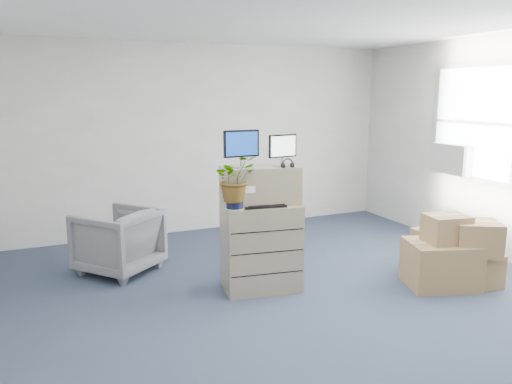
% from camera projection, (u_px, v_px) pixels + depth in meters
% --- Properties ---
extents(ground, '(7.00, 7.00, 0.00)m').
position_uv_depth(ground, '(321.00, 321.00, 4.63)').
color(ground, '#293249').
rests_on(ground, ground).
extents(wall_back, '(6.00, 0.02, 2.80)m').
position_uv_depth(wall_back, '(204.00, 139.00, 7.52)').
color(wall_back, '#B4B2AB').
rests_on(wall_back, ground).
extents(ac_unit, '(0.24, 0.60, 0.40)m').
position_uv_depth(ac_unit, '(453.00, 159.00, 6.78)').
color(ac_unit, beige).
rests_on(ac_unit, wall_right).
extents(filing_cabinet_lower, '(0.86, 0.59, 0.93)m').
position_uv_depth(filing_cabinet_lower, '(261.00, 247.00, 5.31)').
color(filing_cabinet_lower, gray).
rests_on(filing_cabinet_lower, ground).
extents(filing_cabinet_upper, '(0.84, 0.50, 0.40)m').
position_uv_depth(filing_cabinet_upper, '(260.00, 185.00, 5.22)').
color(filing_cabinet_upper, gray).
rests_on(filing_cabinet_upper, filing_cabinet_lower).
extents(monitor_left, '(0.39, 0.16, 0.38)m').
position_uv_depth(monitor_left, '(241.00, 147.00, 5.08)').
color(monitor_left, '#99999E').
rests_on(monitor_left, filing_cabinet_upper).
extents(monitor_right, '(0.33, 0.15, 0.33)m').
position_uv_depth(monitor_right, '(283.00, 148.00, 5.18)').
color(monitor_right, '#99999E').
rests_on(monitor_right, filing_cabinet_upper).
extents(headphones, '(0.12, 0.03, 0.12)m').
position_uv_depth(headphones, '(288.00, 164.00, 5.11)').
color(headphones, black).
rests_on(headphones, filing_cabinet_upper).
extents(keyboard, '(0.46, 0.25, 0.02)m').
position_uv_depth(keyboard, '(264.00, 206.00, 5.12)').
color(keyboard, black).
rests_on(keyboard, filing_cabinet_lower).
extents(mouse, '(0.10, 0.08, 0.03)m').
position_uv_depth(mouse, '(293.00, 203.00, 5.22)').
color(mouse, silver).
rests_on(mouse, filing_cabinet_lower).
extents(water_bottle, '(0.07, 0.07, 0.24)m').
position_uv_depth(water_bottle, '(267.00, 193.00, 5.24)').
color(water_bottle, '#96989E').
rests_on(water_bottle, filing_cabinet_lower).
extents(phone_dock, '(0.05, 0.05, 0.11)m').
position_uv_depth(phone_dock, '(255.00, 201.00, 5.23)').
color(phone_dock, silver).
rests_on(phone_dock, filing_cabinet_lower).
extents(external_drive, '(0.24, 0.22, 0.06)m').
position_uv_depth(external_drive, '(290.00, 197.00, 5.43)').
color(external_drive, black).
rests_on(external_drive, filing_cabinet_lower).
extents(tissue_box, '(0.25, 0.17, 0.09)m').
position_uv_depth(tissue_box, '(291.00, 192.00, 5.37)').
color(tissue_box, '#3C90CD').
rests_on(tissue_box, external_drive).
extents(potted_plant, '(0.52, 0.55, 0.45)m').
position_uv_depth(potted_plant, '(234.00, 185.00, 4.96)').
color(potted_plant, '#8DA585').
rests_on(potted_plant, filing_cabinet_lower).
extents(office_chair, '(1.10, 1.09, 0.82)m').
position_uv_depth(office_chair, '(118.00, 238.00, 5.84)').
color(office_chair, slate).
rests_on(office_chair, ground).
extents(cardboard_boxes, '(1.23, 1.11, 0.80)m').
position_uv_depth(cardboard_boxes, '(451.00, 254.00, 5.57)').
color(cardboard_boxes, '#99734A').
rests_on(cardboard_boxes, ground).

